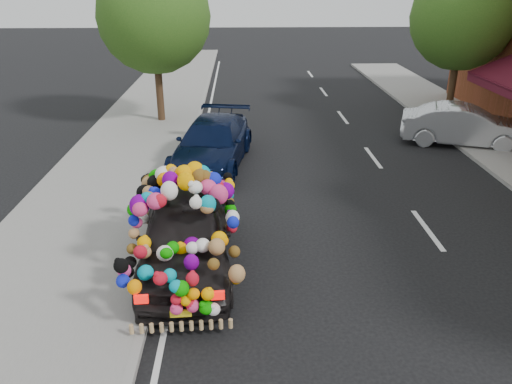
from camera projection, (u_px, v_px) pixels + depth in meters
ground at (272, 232)px, 11.39m from camera, size 100.00×100.00×0.00m
sidewalk at (82, 233)px, 11.23m from camera, size 4.00×60.00×0.12m
kerb at (169, 232)px, 11.29m from camera, size 0.15×60.00×0.13m
lane_markings at (427, 230)px, 11.51m from camera, size 6.00×50.00×0.01m
tree_near_sidewalk at (154, 16)px, 18.38m from camera, size 4.20×4.20×6.13m
tree_far_b at (463, 18)px, 19.28m from camera, size 4.00×4.00×5.90m
plush_art_car at (185, 218)px, 9.65m from camera, size 2.34×4.63×2.12m
navy_sedan at (212, 143)px, 15.19m from camera, size 2.74×5.08×1.40m
silver_hatchback at (464, 126)px, 17.04m from camera, size 4.42×2.73×1.38m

